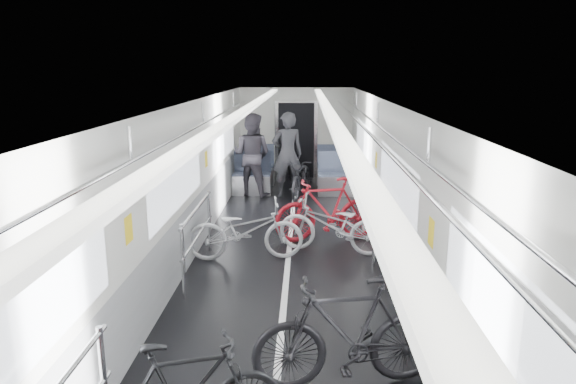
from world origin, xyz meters
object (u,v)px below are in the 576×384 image
(bike_aisle, at_px, (302,177))
(person_seated, at_px, (252,155))
(bike_right_near, at_px, (349,333))
(bike_right_far, at_px, (327,209))
(bike_left_far, at_px, (246,230))
(person_standing, at_px, (287,155))
(bike_right_mid, at_px, (332,225))

(bike_aisle, xyz_separation_m, person_seated, (-1.15, 0.11, 0.50))
(bike_aisle, bearing_deg, bike_right_near, -74.51)
(bike_right_far, distance_m, person_seated, 3.63)
(bike_left_far, bearing_deg, bike_right_near, -164.67)
(person_seated, bearing_deg, bike_right_far, 134.51)
(bike_aisle, relative_size, person_seated, 0.91)
(bike_left_far, bearing_deg, person_standing, -13.92)
(bike_left_far, distance_m, bike_right_far, 1.60)
(bike_right_near, xyz_separation_m, bike_right_mid, (0.03, 3.56, -0.08))
(bike_aisle, bearing_deg, bike_right_far, -69.95)
(bike_right_near, distance_m, person_standing, 7.34)
(bike_left_far, xyz_separation_m, bike_aisle, (0.83, 4.05, -0.01))
(bike_right_near, bearing_deg, bike_aisle, 173.96)
(bike_right_near, distance_m, bike_right_mid, 3.56)
(bike_right_far, xyz_separation_m, person_standing, (-0.79, 3.12, 0.42))
(person_standing, bearing_deg, bike_right_near, 83.16)
(bike_right_far, xyz_separation_m, person_seated, (-1.62, 3.22, 0.40))
(bike_right_mid, bearing_deg, person_seated, -142.94)
(person_seated, bearing_deg, bike_aisle, -167.38)
(bike_right_far, relative_size, person_standing, 0.94)
(bike_right_far, bearing_deg, bike_right_near, -13.35)
(person_standing, bearing_deg, bike_aisle, 166.71)
(bike_left_far, height_order, person_seated, person_seated)
(bike_right_near, xyz_separation_m, bike_aisle, (-0.49, 7.28, -0.08))
(bike_right_near, distance_m, bike_right_far, 4.16)
(bike_right_mid, distance_m, person_seated, 4.20)
(bike_right_near, relative_size, bike_right_far, 0.97)
(bike_left_far, distance_m, bike_right_near, 3.48)
(bike_right_far, relative_size, bike_aisle, 1.06)
(bike_left_far, xyz_separation_m, bike_right_near, (1.32, -3.22, 0.07))
(bike_right_near, height_order, bike_right_far, bike_right_far)
(bike_left_far, relative_size, bike_aisle, 1.03)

